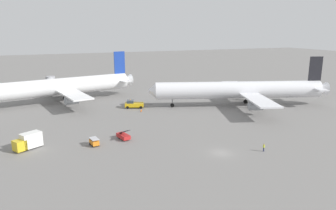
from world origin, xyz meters
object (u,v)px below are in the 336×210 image
Objects in this scene: gse_belt_loader_portside at (123,136)px; traffic_cone_wingtip_port at (141,110)px; ground_crew_wing_walker_right at (264,147)px; traffic_cone_nose_right at (141,111)px; airliner_being_pushed at (240,90)px; gse_catering_truck_tall at (28,141)px; pushback_tug at (134,104)px; gse_baggage_cart_trailing at (94,142)px; airliner_at_gate_left at (57,87)px; jet_bridge at (49,82)px.

gse_belt_loader_portside is 26.53m from traffic_cone_wingtip_port.
ground_crew_wing_walker_right reaches higher than traffic_cone_nose_right.
airliner_being_pushed is at bearing -11.21° from traffic_cone_wingtip_port.
gse_catering_truck_tall is 10.43× the size of traffic_cone_wingtip_port.
gse_catering_truck_tall is 1.23× the size of gse_belt_loader_portside.
gse_belt_loader_portside is at bearing -111.12° from pushback_tug.
gse_baggage_cart_trailing is 36.99m from ground_crew_wing_walker_right.
gse_catering_truck_tall is at bearing 165.62° from gse_baggage_cart_trailing.
traffic_cone_nose_right is (-33.09, 5.43, -5.21)m from airliner_being_pushed.
airliner_being_pushed is at bearing 21.04° from gse_belt_loader_portside.
ground_crew_wing_walker_right is (37.23, -64.80, -4.68)m from airliner_at_gate_left.
traffic_cone_wingtip_port is at bearing -59.22° from jet_bridge.
traffic_cone_nose_right is (-14.02, 41.55, -0.62)m from ground_crew_wing_walker_right.
gse_belt_loader_portside is at bearing -117.06° from traffic_cone_nose_right.
jet_bridge is (-1.82, 20.65, -1.39)m from airliner_at_gate_left.
airliner_at_gate_left is 6.28× the size of pushback_tug.
gse_catering_truck_tall is 20.73m from gse_belt_loader_portside.
gse_belt_loader_portside is at bearing -5.12° from gse_catering_truck_tall.
pushback_tug is 1.83× the size of gse_belt_loader_portside.
gse_belt_loader_portside reaches higher than pushback_tug.
airliner_being_pushed is at bearing -18.61° from pushback_tug.
gse_catering_truck_tall reaches higher than traffic_cone_nose_right.
traffic_cone_nose_right is at bearing 170.68° from airliner_being_pushed.
ground_crew_wing_walker_right is at bearing -65.44° from jet_bridge.
gse_belt_loader_portside is (7.11, 1.62, -0.04)m from gse_baggage_cart_trailing.
ground_crew_wing_walker_right is at bearing -72.94° from pushback_tug.
airliner_at_gate_left is at bearing 153.00° from airliner_being_pushed.
jet_bridge is (-25.02, 43.90, 3.91)m from traffic_cone_nose_right.
airliner_being_pushed reaches higher than pushback_tug.
ground_crew_wing_walker_right is 2.88× the size of traffic_cone_nose_right.
airliner_at_gate_left reaches higher than airliner_being_pushed.
traffic_cone_nose_right is at bearing 62.94° from gse_belt_loader_portside.
airliner_being_pushed reaches higher than jet_bridge.
airliner_being_pushed reaches higher than traffic_cone_wingtip_port.
pushback_tug is 15.43× the size of traffic_cone_wingtip_port.
gse_baggage_cart_trailing is at bearing -84.52° from airliner_at_gate_left.
airliner_at_gate_left is 0.98× the size of airliner_being_pushed.
airliner_at_gate_left is at bearing 78.48° from gse_catering_truck_tall.
airliner_at_gate_left is 3.40× the size of jet_bridge.
airliner_at_gate_left reaches higher than pushback_tug.
airliner_being_pushed is 99.09× the size of traffic_cone_nose_right.
jet_bridge reaches higher than traffic_cone_nose_right.
jet_bridge reaches higher than traffic_cone_wingtip_port.
gse_baggage_cart_trailing is at bearing -160.05° from airliner_being_pushed.
pushback_tug is at bearing 161.39° from airliner_being_pushed.
airliner_at_gate_left is 96.89× the size of traffic_cone_wingtip_port.
airliner_at_gate_left reaches higher than gse_belt_loader_portside.
gse_belt_loader_portside is 8.45× the size of traffic_cone_nose_right.
airliner_at_gate_left is 45.07m from gse_catering_truck_tall.
gse_baggage_cart_trailing is (-51.75, -18.78, -4.63)m from airliner_being_pushed.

